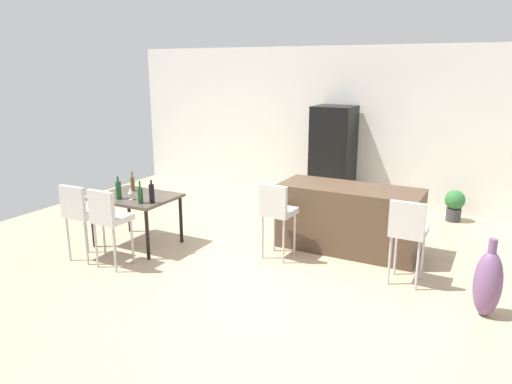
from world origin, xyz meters
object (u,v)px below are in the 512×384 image
object	(u,v)px
dining_table	(136,201)
floor_vase	(488,283)
bar_chair_left	(277,209)
wine_bottle_corner	(133,183)
wine_bottle_left	(140,195)
dining_chair_near	(80,210)
dining_chair_far	(108,216)
potted_plant	(455,204)
wine_glass_far	(133,179)
bar_chair_middle	(408,229)
wine_bottle_middle	(119,190)
wine_bottle_near	(152,194)
refrigerator	(333,156)
kitchen_island	(349,219)
wine_glass_right	(131,191)

from	to	relation	value
dining_table	floor_vase	world-z (taller)	floor_vase
bar_chair_left	wine_bottle_corner	bearing A→B (deg)	-173.03
dining_table	wine_bottle_left	bearing A→B (deg)	-39.34
floor_vase	dining_chair_near	bearing A→B (deg)	-169.60
dining_chair_far	potted_plant	xyz separation A→B (m)	(3.71, 4.12, -0.40)
wine_glass_far	floor_vase	world-z (taller)	wine_glass_far
dining_chair_near	floor_vase	size ratio (longest dim) A/B	1.23
dining_table	wine_glass_far	distance (m)	0.56
wine_glass_far	potted_plant	xyz separation A→B (m)	(4.33, 2.96, -0.57)
bar_chair_middle	dining_table	xyz separation A→B (m)	(-3.71, -0.46, -0.03)
bar_chair_left	dining_chair_near	size ratio (longest dim) A/B	1.00
dining_chair_far	wine_bottle_middle	distance (m)	0.67
bar_chair_middle	wine_bottle_near	distance (m)	3.32
bar_chair_middle	refrigerator	world-z (taller)	refrigerator
bar_chair_left	floor_vase	bearing A→B (deg)	-8.10
wine_bottle_middle	wine_bottle_left	bearing A→B (deg)	-3.33
dining_table	dining_chair_far	distance (m)	0.83
wine_bottle_left	wine_bottle_near	distance (m)	0.16
wine_glass_far	wine_bottle_corner	bearing A→B (deg)	-50.33
bar_chair_middle	kitchen_island	bearing A→B (deg)	140.50
dining_chair_far	bar_chair_left	bearing A→B (deg)	35.56
dining_chair_far	wine_bottle_middle	world-z (taller)	wine_bottle_middle
dining_chair_near	wine_bottle_corner	size ratio (longest dim) A/B	3.56
floor_vase	wine_bottle_corner	bearing A→B (deg)	178.86
bar_chair_middle	wine_bottle_left	xyz separation A→B (m)	(-3.38, -0.73, 0.16)
dining_chair_far	potted_plant	size ratio (longest dim) A/B	1.98
bar_chair_middle	refrigerator	distance (m)	3.46
wine_bottle_near	bar_chair_middle	bearing A→B (deg)	11.34
kitchen_island	bar_chair_left	distance (m)	1.11
bar_chair_middle	potted_plant	size ratio (longest dim) A/B	1.98
dining_table	wine_bottle_left	distance (m)	0.46
dining_table	dining_chair_near	world-z (taller)	dining_chair_near
floor_vase	potted_plant	bearing A→B (deg)	101.33
dining_table	floor_vase	size ratio (longest dim) A/B	1.31
wine_bottle_corner	wine_glass_right	distance (m)	0.48
kitchen_island	wine_glass_far	distance (m)	3.28
bar_chair_left	wine_glass_far	size ratio (longest dim) A/B	6.03
floor_vase	wine_glass_far	bearing A→B (deg)	176.83
wine_bottle_middle	refrigerator	distance (m)	4.04
wine_bottle_left	dining_chair_far	bearing A→B (deg)	-97.81
kitchen_island	potted_plant	bearing A→B (deg)	60.40
wine_bottle_middle	wine_bottle_left	xyz separation A→B (m)	(0.41, -0.02, -0.02)
kitchen_island	refrigerator	xyz separation A→B (m)	(-0.97, 2.10, 0.46)
wine_glass_right	potted_plant	world-z (taller)	wine_glass_right
wine_bottle_left	wine_bottle_corner	distance (m)	0.71
bar_chair_left	dining_table	size ratio (longest dim) A/B	0.94
kitchen_island	bar_chair_left	xyz separation A→B (m)	(-0.76, -0.77, 0.24)
kitchen_island	wine_glass_right	world-z (taller)	kitchen_island
bar_chair_middle	potted_plant	bearing A→B (deg)	84.94
wine_bottle_left	potted_plant	size ratio (longest dim) A/B	0.58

